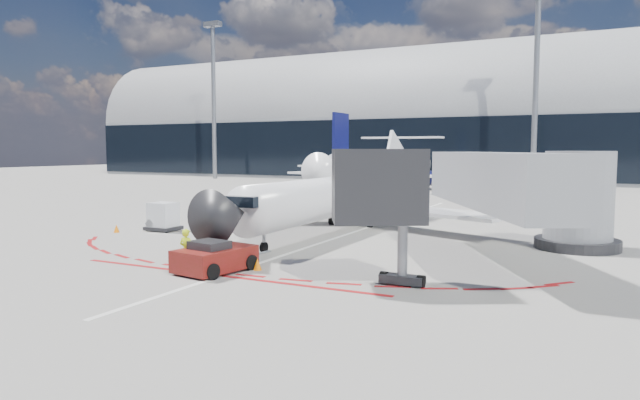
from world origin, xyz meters
The scene contains 14 objects.
ground centered at (0.00, 0.00, 0.00)m, with size 260.00×260.00×0.00m, color gray.
apron_centerline centered at (0.00, 2.00, 0.01)m, with size 0.25×40.00×0.01m, color silver.
apron_stop_bar centered at (0.00, -11.50, 0.01)m, with size 14.00×0.25×0.01m, color maroon.
terminal_building centered at (0.00, 64.97, 8.52)m, with size 150.00×24.15×24.00m.
jet_bridge centered at (9.79, -3.01, 3.01)m, with size 10.03×15.20×4.90m.
light_mast_west centered at (-45.00, 48.00, 12.50)m, with size 0.70×0.70×25.00m, color gray.
light_mast_centre centered at (5.00, 48.00, 12.50)m, with size 0.70×0.70×25.00m, color gray.
regional_jet centered at (-1.22, 2.71, 2.11)m, with size 20.45×25.22×6.32m.
pushback_tug centered at (-0.68, -11.00, 0.57)m, with size 2.51×5.03×1.28m.
ramp_worker centered at (-1.66, -11.53, 0.87)m, with size 0.64×0.42×1.74m, color #C2E017.
uld_container centered at (-10.49, -3.03, 0.84)m, with size 1.84×1.58×1.70m.
safety_cone_left centered at (-12.46, -4.82, 0.23)m, with size 0.34×0.34×0.47m, color orange.
safety_cone_right centered at (0.68, -9.98, 0.24)m, with size 0.35×0.35×0.48m, color orange.
bg_airliner_0 centered at (-11.49, 39.11, 5.39)m, with size 33.31×35.27×10.78m, color white, non-canonical shape.
Camera 1 is at (13.10, -29.21, 4.89)m, focal length 32.00 mm.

